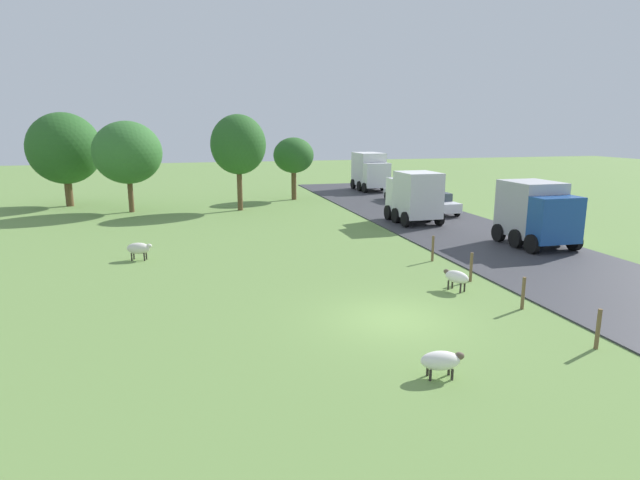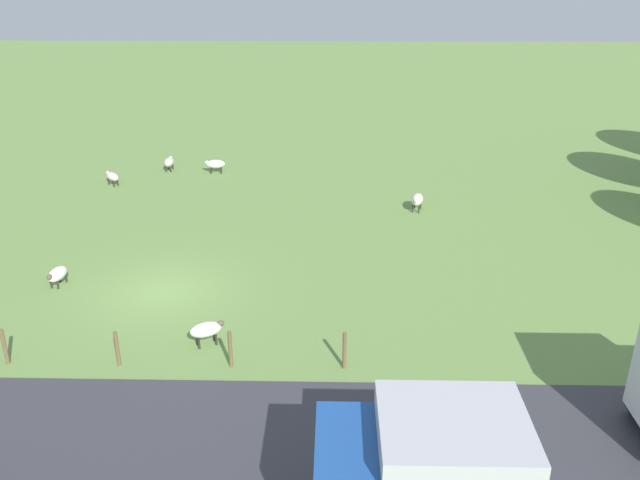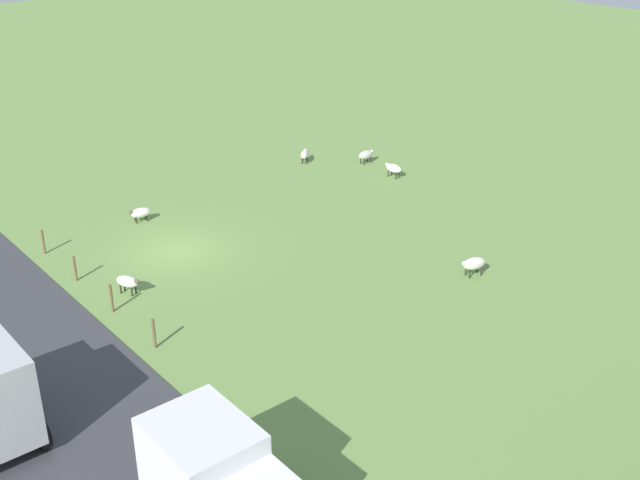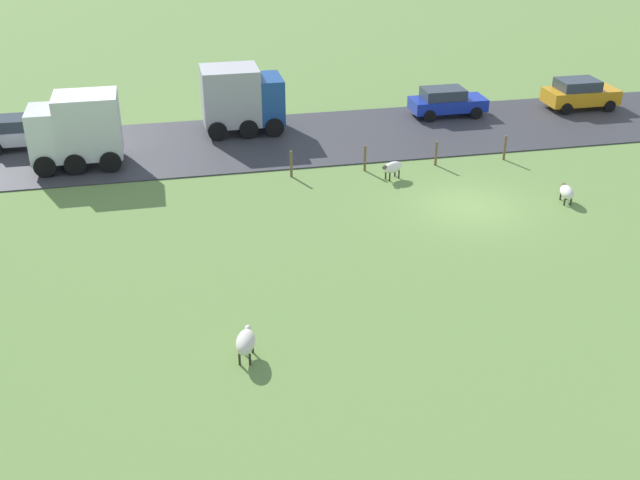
% 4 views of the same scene
% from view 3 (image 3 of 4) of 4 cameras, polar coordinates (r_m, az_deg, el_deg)
% --- Properties ---
extents(ground_plane, '(160.00, 160.00, 0.00)m').
position_cam_3_polar(ground_plane, '(37.05, -10.31, -0.80)').
color(ground_plane, '#6B8E47').
extents(sheep_0, '(0.88, 1.15, 0.79)m').
position_cam_3_polar(sheep_0, '(33.58, -13.68, -2.94)').
color(sheep_0, white).
rests_on(sheep_0, ground_plane).
extents(sheep_1, '(1.16, 0.67, 0.71)m').
position_cam_3_polar(sheep_1, '(40.37, -12.80, 1.92)').
color(sheep_1, white).
rests_on(sheep_1, ground_plane).
extents(sheep_2, '(1.04, 1.05, 0.71)m').
position_cam_3_polar(sheep_2, '(47.61, -1.11, 6.17)').
color(sheep_2, silver).
rests_on(sheep_2, ground_plane).
extents(sheep_3, '(1.13, 0.51, 0.77)m').
position_cam_3_polar(sheep_3, '(47.55, 3.33, 6.13)').
color(sheep_3, beige).
rests_on(sheep_3, ground_plane).
extents(sheep_4, '(0.57, 1.17, 0.78)m').
position_cam_3_polar(sheep_4, '(45.37, 5.31, 5.16)').
color(sheep_4, white).
rests_on(sheep_4, ground_plane).
extents(sheep_5, '(1.25, 0.81, 0.85)m').
position_cam_3_polar(sheep_5, '(34.69, 11.02, -1.68)').
color(sheep_5, silver).
rests_on(sheep_5, ground_plane).
extents(fence_post_0, '(0.12, 0.12, 1.19)m').
position_cam_3_polar(fence_post_0, '(38.12, -19.30, -0.12)').
color(fence_post_0, brown).
rests_on(fence_post_0, ground_plane).
extents(fence_post_1, '(0.12, 0.12, 1.15)m').
position_cam_3_polar(fence_post_1, '(35.21, -17.23, -1.97)').
color(fence_post_1, brown).
rests_on(fence_post_1, ground_plane).
extents(fence_post_2, '(0.12, 0.12, 1.21)m').
position_cam_3_polar(fence_post_2, '(32.37, -14.79, -4.07)').
color(fence_post_2, brown).
rests_on(fence_post_2, ground_plane).
extents(fence_post_3, '(0.12, 0.12, 1.22)m').
position_cam_3_polar(fence_post_3, '(29.67, -11.87, -6.60)').
color(fence_post_3, brown).
rests_on(fence_post_3, ground_plane).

